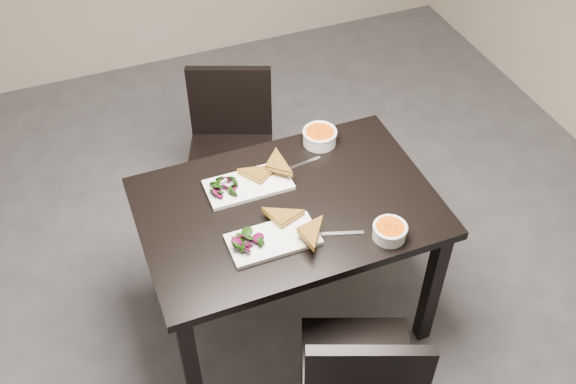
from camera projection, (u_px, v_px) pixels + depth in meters
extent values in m
plane|color=#47474C|center=(229.00, 352.00, 3.03)|extent=(5.00, 5.00, 0.00)
cube|color=black|center=(288.00, 208.00, 2.68)|extent=(1.20, 0.80, 0.04)
cube|color=black|center=(191.00, 368.00, 2.57)|extent=(0.06, 0.06, 0.71)
cube|color=black|center=(432.00, 288.00, 2.85)|extent=(0.06, 0.06, 0.71)
cube|color=black|center=(152.00, 246.00, 3.02)|extent=(0.06, 0.06, 0.71)
cube|color=black|center=(363.00, 187.00, 3.31)|extent=(0.06, 0.06, 0.71)
cube|color=black|center=(358.00, 367.00, 2.49)|extent=(0.54, 0.54, 0.04)
cube|color=black|center=(308.00, 357.00, 2.78)|extent=(0.05, 0.05, 0.41)
cube|color=black|center=(393.00, 357.00, 2.78)|extent=(0.05, 0.05, 0.41)
cube|color=black|center=(367.00, 383.00, 2.20)|extent=(0.41, 0.19, 0.40)
cube|color=black|center=(230.00, 159.00, 3.34)|extent=(0.55, 0.55, 0.04)
cube|color=black|center=(196.00, 215.00, 3.37)|extent=(0.05, 0.05, 0.41)
cube|color=black|center=(266.00, 215.00, 3.37)|extent=(0.05, 0.05, 0.41)
cube|color=black|center=(203.00, 167.00, 3.63)|extent=(0.05, 0.05, 0.41)
cube|color=black|center=(268.00, 168.00, 3.63)|extent=(0.05, 0.05, 0.41)
cube|color=black|center=(230.00, 101.00, 3.33)|extent=(0.41, 0.19, 0.40)
cube|color=white|center=(273.00, 240.00, 2.52)|extent=(0.35, 0.17, 0.02)
cylinder|color=white|center=(390.00, 232.00, 2.52)|extent=(0.13, 0.13, 0.05)
cylinder|color=#F2600B|center=(390.00, 228.00, 2.50)|extent=(0.11, 0.11, 0.02)
torus|color=white|center=(390.00, 227.00, 2.50)|extent=(0.13, 0.13, 0.01)
cube|color=silver|center=(341.00, 233.00, 2.55)|extent=(0.18, 0.07, 0.00)
cube|color=white|center=(248.00, 185.00, 2.73)|extent=(0.35, 0.18, 0.02)
cylinder|color=white|center=(320.00, 138.00, 2.92)|extent=(0.15, 0.15, 0.06)
cylinder|color=#F2600B|center=(320.00, 133.00, 2.90)|extent=(0.13, 0.13, 0.02)
torus|color=white|center=(320.00, 132.00, 2.90)|extent=(0.15, 0.15, 0.01)
cube|color=silver|center=(302.00, 164.00, 2.84)|extent=(0.18, 0.04, 0.00)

